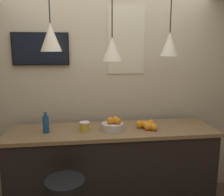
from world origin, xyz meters
name	(u,v)px	position (x,y,z in m)	size (l,w,h in m)	color
back_wall	(108,84)	(0.00, 1.05, 1.45)	(8.00, 0.06, 2.90)	beige
service_counter	(112,170)	(0.00, 0.62, 0.50)	(2.30, 0.63, 1.00)	black
fruit_bowl	(113,125)	(0.00, 0.58, 1.06)	(0.24, 0.24, 0.16)	beige
orange_pile	(147,125)	(0.39, 0.58, 1.04)	(0.22, 0.23, 0.09)	orange
juice_bottle	(46,124)	(-0.71, 0.58, 1.10)	(0.07, 0.07, 0.22)	navy
spread_jar	(84,127)	(-0.30, 0.58, 1.06)	(0.11, 0.11, 0.10)	gold
pendant_lamp_left	(51,37)	(-0.62, 0.62, 1.99)	(0.21, 0.21, 0.95)	black
pendant_lamp_middle	(112,49)	(0.00, 0.62, 1.88)	(0.21, 0.21, 1.05)	black
pendant_lamp_right	(170,44)	(0.62, 0.62, 1.93)	(0.19, 0.19, 1.00)	black
mounted_tv	(41,49)	(-0.78, 0.99, 1.88)	(0.64, 0.04, 0.37)	black
wall_poster	(126,41)	(0.22, 1.01, 1.98)	(0.45, 0.01, 0.79)	beige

